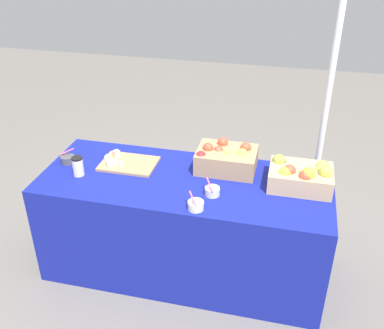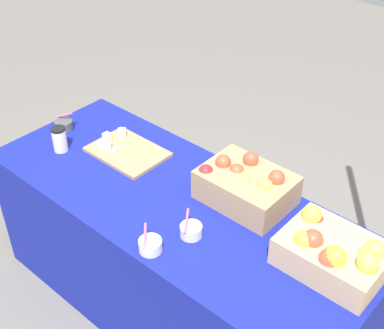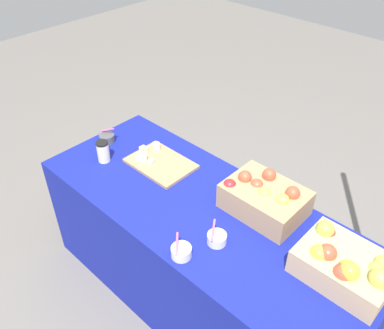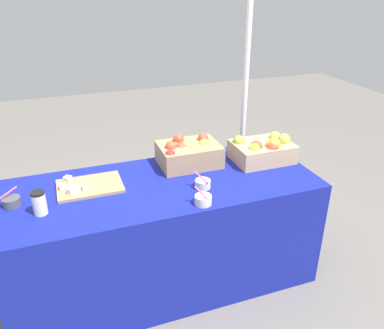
{
  "view_description": "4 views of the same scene",
  "coord_description": "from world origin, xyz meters",
  "px_view_note": "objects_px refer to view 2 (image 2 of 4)",
  "views": [
    {
      "loc": [
        0.62,
        -2.39,
        2.26
      ],
      "look_at": [
        0.05,
        0.01,
        0.85
      ],
      "focal_mm": 41.68,
      "sensor_mm": 36.0,
      "label": 1
    },
    {
      "loc": [
        1.27,
        -1.33,
        2.27
      ],
      "look_at": [
        0.05,
        0.06,
        0.92
      ],
      "focal_mm": 49.64,
      "sensor_mm": 36.0,
      "label": 2
    },
    {
      "loc": [
        1.03,
        -1.17,
        2.21
      ],
      "look_at": [
        -0.11,
        0.04,
        0.94
      ],
      "focal_mm": 38.36,
      "sensor_mm": 36.0,
      "label": 3
    },
    {
      "loc": [
        -0.53,
        -1.99,
        1.86
      ],
      "look_at": [
        0.18,
        -0.04,
        0.85
      ],
      "focal_mm": 36.0,
      "sensor_mm": 36.0,
      "label": 4
    }
  ],
  "objects_px": {
    "sample_bowl_near": "(150,245)",
    "sample_bowl_far": "(191,230)",
    "cutting_board_front": "(126,151)",
    "apple_crate_left": "(332,252)",
    "coffee_cup": "(60,139)",
    "apple_crate_middle": "(246,185)",
    "sample_bowl_mid": "(64,125)"
  },
  "relations": [
    {
      "from": "sample_bowl_near",
      "to": "sample_bowl_far",
      "type": "distance_m",
      "value": 0.18
    },
    {
      "from": "sample_bowl_far",
      "to": "cutting_board_front",
      "type": "bearing_deg",
      "value": 160.27
    },
    {
      "from": "apple_crate_left",
      "to": "coffee_cup",
      "type": "relative_size",
      "value": 2.98
    },
    {
      "from": "apple_crate_left",
      "to": "cutting_board_front",
      "type": "height_order",
      "value": "apple_crate_left"
    },
    {
      "from": "sample_bowl_far",
      "to": "coffee_cup",
      "type": "xyz_separation_m",
      "value": [
        -0.9,
        0.03,
        0.04
      ]
    },
    {
      "from": "apple_crate_middle",
      "to": "sample_bowl_mid",
      "type": "height_order",
      "value": "apple_crate_middle"
    },
    {
      "from": "apple_crate_middle",
      "to": "coffee_cup",
      "type": "bearing_deg",
      "value": -162.1
    },
    {
      "from": "sample_bowl_near",
      "to": "sample_bowl_mid",
      "type": "relative_size",
      "value": 1.08
    },
    {
      "from": "apple_crate_left",
      "to": "sample_bowl_mid",
      "type": "xyz_separation_m",
      "value": [
        -1.57,
        -0.06,
        -0.05
      ]
    },
    {
      "from": "apple_crate_left",
      "to": "sample_bowl_far",
      "type": "relative_size",
      "value": 3.71
    },
    {
      "from": "sample_bowl_mid",
      "to": "cutting_board_front",
      "type": "bearing_deg",
      "value": 9.13
    },
    {
      "from": "cutting_board_front",
      "to": "sample_bowl_far",
      "type": "height_order",
      "value": "sample_bowl_far"
    },
    {
      "from": "apple_crate_middle",
      "to": "sample_bowl_mid",
      "type": "bearing_deg",
      "value": -171.24
    },
    {
      "from": "apple_crate_left",
      "to": "sample_bowl_near",
      "type": "relative_size",
      "value": 3.52
    },
    {
      "from": "apple_crate_middle",
      "to": "cutting_board_front",
      "type": "distance_m",
      "value": 0.68
    },
    {
      "from": "cutting_board_front",
      "to": "coffee_cup",
      "type": "height_order",
      "value": "coffee_cup"
    },
    {
      "from": "sample_bowl_far",
      "to": "apple_crate_middle",
      "type": "bearing_deg",
      "value": 85.11
    },
    {
      "from": "sample_bowl_far",
      "to": "sample_bowl_near",
      "type": "bearing_deg",
      "value": -110.62
    },
    {
      "from": "apple_crate_left",
      "to": "coffee_cup",
      "type": "height_order",
      "value": "apple_crate_left"
    },
    {
      "from": "sample_bowl_mid",
      "to": "coffee_cup",
      "type": "bearing_deg",
      "value": -42.23
    },
    {
      "from": "sample_bowl_near",
      "to": "apple_crate_left",
      "type": "bearing_deg",
      "value": 33.95
    },
    {
      "from": "apple_crate_left",
      "to": "sample_bowl_mid",
      "type": "distance_m",
      "value": 1.57
    },
    {
      "from": "sample_bowl_far",
      "to": "coffee_cup",
      "type": "bearing_deg",
      "value": 178.12
    },
    {
      "from": "apple_crate_middle",
      "to": "sample_bowl_mid",
      "type": "relative_size",
      "value": 3.84
    },
    {
      "from": "cutting_board_front",
      "to": "sample_bowl_mid",
      "type": "bearing_deg",
      "value": -170.87
    },
    {
      "from": "sample_bowl_mid",
      "to": "sample_bowl_far",
      "type": "bearing_deg",
      "value": -8.87
    },
    {
      "from": "coffee_cup",
      "to": "apple_crate_middle",
      "type": "bearing_deg",
      "value": 17.9
    },
    {
      "from": "apple_crate_left",
      "to": "cutting_board_front",
      "type": "xyz_separation_m",
      "value": [
        -1.16,
        0.01,
        -0.07
      ]
    },
    {
      "from": "cutting_board_front",
      "to": "apple_crate_left",
      "type": "bearing_deg",
      "value": -0.49
    },
    {
      "from": "apple_crate_left",
      "to": "coffee_cup",
      "type": "distance_m",
      "value": 1.44
    },
    {
      "from": "apple_crate_left",
      "to": "sample_bowl_mid",
      "type": "height_order",
      "value": "apple_crate_left"
    },
    {
      "from": "sample_bowl_mid",
      "to": "coffee_cup",
      "type": "height_order",
      "value": "coffee_cup"
    }
  ]
}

